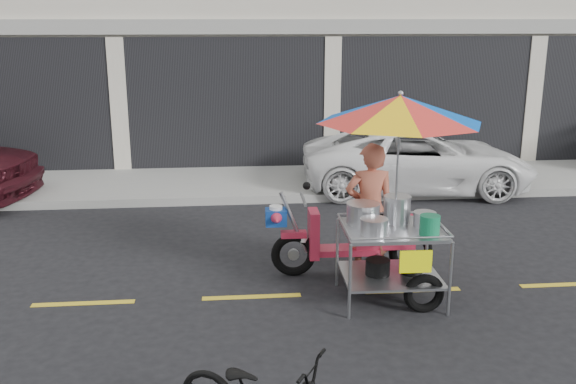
{
  "coord_description": "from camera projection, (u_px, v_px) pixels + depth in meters",
  "views": [
    {
      "loc": [
        -2.23,
        -7.19,
        3.28
      ],
      "look_at": [
        -1.5,
        0.6,
        1.15
      ],
      "focal_mm": 40.0,
      "sensor_mm": 36.0,
      "label": 1
    }
  ],
  "objects": [
    {
      "name": "ground",
      "position": [
        412.0,
        291.0,
        7.97
      ],
      "size": [
        90.0,
        90.0,
        0.0
      ],
      "primitive_type": "plane",
      "color": "black"
    },
    {
      "name": "sidewalk",
      "position": [
        338.0,
        178.0,
        13.23
      ],
      "size": [
        45.0,
        3.0,
        0.15
      ],
      "primitive_type": "cube",
      "color": "gray",
      "rests_on": "ground"
    },
    {
      "name": "centerline",
      "position": [
        412.0,
        290.0,
        7.97
      ],
      "size": [
        42.0,
        0.1,
        0.01
      ],
      "primitive_type": "cube",
      "color": "gold",
      "rests_on": "ground"
    },
    {
      "name": "white_pickup",
      "position": [
        418.0,
        159.0,
        12.45
      ],
      "size": [
        4.62,
        2.43,
        1.24
      ],
      "primitive_type": "imported",
      "rotation": [
        0.0,
        0.0,
        1.48
      ],
      "color": "white",
      "rests_on": "ground"
    },
    {
      "name": "food_vendor_rig",
      "position": [
        385.0,
        166.0,
        7.65
      ],
      "size": [
        2.47,
        2.0,
        2.5
      ],
      "rotation": [
        0.0,
        0.0,
        -0.02
      ],
      "color": "black",
      "rests_on": "ground"
    }
  ]
}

